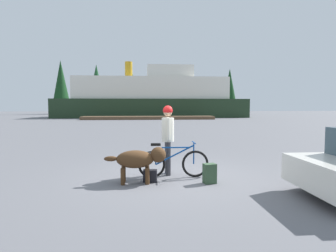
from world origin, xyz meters
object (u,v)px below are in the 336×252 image
bicycle (173,163)px  dog (139,159)px  person_cyclist (168,133)px  ferry_boat (152,98)px  backpack (210,174)px  handbag_pannier (150,176)px

bicycle → dog: bearing=-152.6°
bicycle → person_cyclist: size_ratio=0.98×
bicycle → ferry_boat: bearing=89.1°
dog → person_cyclist: bearing=47.0°
bicycle → dog: (-0.83, -0.43, 0.19)m
backpack → handbag_pannier: size_ratio=1.43×
person_cyclist → dog: (-0.73, -0.78, -0.54)m
bicycle → handbag_pannier: bearing=-148.3°
bicycle → ferry_boat: size_ratio=0.06×
bicycle → ferry_boat: (0.57, 37.01, 2.52)m
person_cyclist → handbag_pannier: 1.28m
person_cyclist → backpack: person_cyclist is taller
dog → handbag_pannier: dog is taller
backpack → ferry_boat: 37.69m
person_cyclist → backpack: bearing=-46.6°
person_cyclist → backpack: 1.56m
backpack → ferry_boat: (-0.22, 37.60, 2.66)m
dog → backpack: dog is taller
dog → ferry_boat: size_ratio=0.05×
backpack → ferry_boat: bearing=90.3°
dog → ferry_boat: 37.53m
backpack → handbag_pannier: (-1.37, 0.23, -0.08)m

